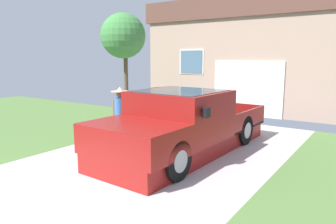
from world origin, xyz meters
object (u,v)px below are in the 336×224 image
object	(u,v)px
pickup_truck	(179,127)
house_with_garage	(254,55)
wheeled_trash_bin	(161,100)
handbag	(114,147)
person_with_hat	(121,114)
front_yard_tree	(122,36)

from	to	relation	value
pickup_truck	house_with_garage	size ratio (longest dim) A/B	0.61
wheeled_trash_bin	handbag	bearing A→B (deg)	-66.86
person_with_hat	wheeled_trash_bin	distance (m)	5.15
person_with_hat	house_with_garage	bearing A→B (deg)	71.28
pickup_truck	house_with_garage	bearing A→B (deg)	-79.72
pickup_truck	handbag	bearing A→B (deg)	32.44
person_with_hat	house_with_garage	world-z (taller)	house_with_garage
house_with_garage	front_yard_tree	distance (m)	6.79
wheeled_trash_bin	pickup_truck	bearing A→B (deg)	-49.54
house_with_garage	wheeled_trash_bin	xyz separation A→B (m)	(-2.27, -4.64, -1.86)
handbag	house_with_garage	xyz separation A→B (m)	(0.15, 9.61, 2.33)
house_with_garage	wheeled_trash_bin	bearing A→B (deg)	-116.05
pickup_truck	wheeled_trash_bin	size ratio (longest dim) A/B	4.75
pickup_truck	handbag	size ratio (longest dim) A/B	11.52
person_with_hat	wheeled_trash_bin	size ratio (longest dim) A/B	1.43
wheeled_trash_bin	house_with_garage	bearing A→B (deg)	63.95
house_with_garage	front_yard_tree	world-z (taller)	house_with_garage
handbag	house_with_garage	bearing A→B (deg)	89.14
handbag	wheeled_trash_bin	size ratio (longest dim) A/B	0.41
person_with_hat	handbag	size ratio (longest dim) A/B	3.46
person_with_hat	wheeled_trash_bin	xyz separation A→B (m)	(-2.11, 4.68, -0.33)
pickup_truck	front_yard_tree	bearing A→B (deg)	-30.54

